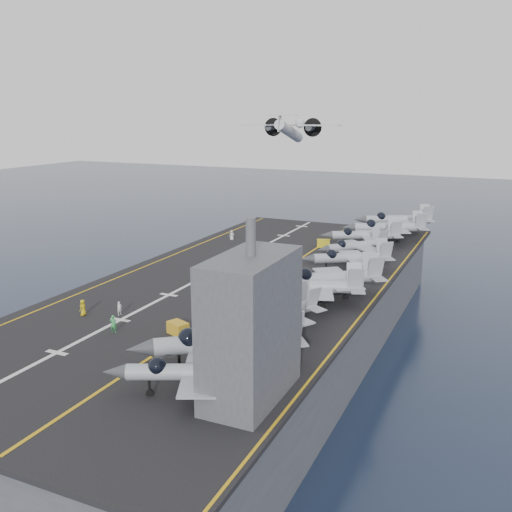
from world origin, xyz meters
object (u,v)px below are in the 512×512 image
at_px(fighter_jet_0, 193,370).
at_px(tow_cart_a, 178,328).
at_px(transport_plane, 289,131).
at_px(island_superstructure, 251,310).

relative_size(fighter_jet_0, tow_cart_a, 6.04).
bearing_deg(transport_plane, tow_cart_a, -77.96).
height_order(island_superstructure, transport_plane, transport_plane).
height_order(fighter_jet_0, transport_plane, transport_plane).
xyz_separation_m(fighter_jet_0, tow_cart_a, (-8.44, 11.11, -1.62)).
relative_size(tow_cart_a, transport_plane, 0.11).
distance_m(island_superstructure, transport_plane, 85.62).
bearing_deg(tow_cart_a, island_superstructure, -35.50).
bearing_deg(fighter_jet_0, island_superstructure, 24.39).
xyz_separation_m(island_superstructure, fighter_jet_0, (-4.36, -1.98, -5.22)).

